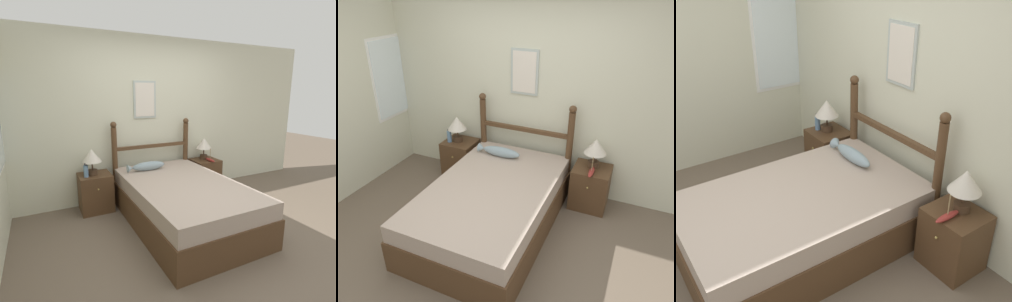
% 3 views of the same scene
% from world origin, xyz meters
% --- Properties ---
extents(ground_plane, '(16.00, 16.00, 0.00)m').
position_xyz_m(ground_plane, '(0.00, 0.00, 0.00)').
color(ground_plane, brown).
extents(wall_back, '(6.40, 0.08, 2.55)m').
position_xyz_m(wall_back, '(-0.00, 1.73, 1.28)').
color(wall_back, beige).
rests_on(wall_back, ground_plane).
extents(bed, '(1.31, 2.10, 0.56)m').
position_xyz_m(bed, '(-0.05, 0.56, 0.28)').
color(bed, '#4C331E').
rests_on(bed, ground_plane).
extents(headboard, '(1.32, 0.09, 1.27)m').
position_xyz_m(headboard, '(-0.05, 1.57, 0.68)').
color(headboard, '#4C331E').
rests_on(headboard, ground_plane).
extents(nightstand_left, '(0.45, 0.44, 0.54)m').
position_xyz_m(nightstand_left, '(-1.00, 1.46, 0.27)').
color(nightstand_left, '#4C331E').
rests_on(nightstand_left, ground_plane).
extents(nightstand_right, '(0.45, 0.44, 0.54)m').
position_xyz_m(nightstand_right, '(0.90, 1.46, 0.27)').
color(nightstand_right, '#4C331E').
rests_on(nightstand_right, ground_plane).
extents(table_lamp_left, '(0.27, 0.27, 0.37)m').
position_xyz_m(table_lamp_left, '(-1.02, 1.45, 0.80)').
color(table_lamp_left, '#422D1E').
rests_on(table_lamp_left, nightstand_left).
extents(table_lamp_right, '(0.27, 0.27, 0.37)m').
position_xyz_m(table_lamp_right, '(0.90, 1.50, 0.80)').
color(table_lamp_right, '#422D1E').
rests_on(table_lamp_right, nightstand_right).
extents(bottle, '(0.06, 0.06, 0.20)m').
position_xyz_m(bottle, '(-1.12, 1.39, 0.64)').
color(bottle, '#668CB2').
rests_on(bottle, nightstand_left).
extents(model_boat, '(0.06, 0.26, 0.22)m').
position_xyz_m(model_boat, '(0.91, 1.33, 0.57)').
color(model_boat, maroon).
rests_on(model_boat, nightstand_right).
extents(fish_pillow, '(0.58, 0.13, 0.13)m').
position_xyz_m(fish_pillow, '(-0.27, 1.25, 0.63)').
color(fish_pillow, '#8499A3').
rests_on(fish_pillow, bed).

